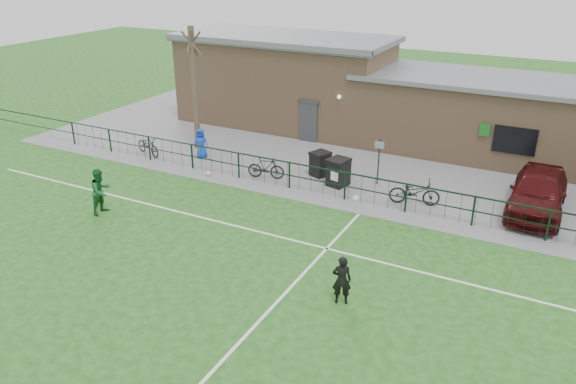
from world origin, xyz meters
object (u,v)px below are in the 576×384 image
at_px(sign_post, 378,162).
at_px(car_maroon, 538,192).
at_px(wheelie_bin_right, 320,165).
at_px(bicycle_e, 415,192).
at_px(wheelie_bin_left, 338,173).
at_px(spectator_child, 201,143).
at_px(ball_ground, 208,174).
at_px(bare_tree, 195,89).
at_px(bicycle_c, 148,145).
at_px(bicycle_d, 266,168).
at_px(outfield_player, 101,191).

height_order(sign_post, car_maroon, sign_post).
xyz_separation_m(wheelie_bin_right, bicycle_e, (4.56, -1.07, 0.01)).
bearing_deg(wheelie_bin_left, spectator_child, -168.06).
distance_m(sign_post, spectator_child, 8.63).
bearing_deg(spectator_child, ball_ground, -63.39).
relative_size(bare_tree, ball_ground, 24.73).
bearing_deg(car_maroon, ball_ground, -168.01).
bearing_deg(bicycle_e, ball_ground, 82.64).
height_order(bicycle_c, bicycle_e, bicycle_e).
relative_size(bare_tree, wheelie_bin_right, 5.94).
relative_size(bare_tree, spectator_child, 4.15).
distance_m(bicycle_d, bicycle_e, 6.53).
height_order(bicycle_c, ball_ground, bicycle_c).
relative_size(bicycle_e, spectator_child, 1.36).
height_order(spectator_child, ball_ground, spectator_child).
bearing_deg(ball_ground, wheelie_bin_right, 28.39).
relative_size(bicycle_c, outfield_player, 1.00).
bearing_deg(wheelie_bin_left, sign_post, 45.68).
height_order(bicycle_d, spectator_child, spectator_child).
bearing_deg(spectator_child, bicycle_e, -18.30).
bearing_deg(outfield_player, wheelie_bin_right, -38.48).
xyz_separation_m(sign_post, ball_ground, (-6.96, -2.61, -0.90)).
xyz_separation_m(bicycle_d, spectator_child, (-4.04, 0.84, 0.23)).
bearing_deg(spectator_child, bare_tree, 116.52).
height_order(wheelie_bin_right, outfield_player, outfield_player).
xyz_separation_m(bicycle_c, bicycle_d, (6.62, -0.02, 0.02)).
bearing_deg(wheelie_bin_right, bicycle_e, 7.20).
relative_size(bare_tree, bicycle_e, 3.05).
bearing_deg(bicycle_c, bicycle_d, -71.97).
xyz_separation_m(wheelie_bin_left, bicycle_d, (-3.12, -0.73, -0.06)).
distance_m(car_maroon, ball_ground, 13.56).
distance_m(car_maroon, spectator_child, 14.92).
height_order(bare_tree, bicycle_c, bare_tree).
height_order(bare_tree, sign_post, bare_tree).
height_order(outfield_player, ball_ground, outfield_player).
relative_size(wheelie_bin_left, bicycle_e, 0.57).
bearing_deg(wheelie_bin_left, ball_ground, -150.16).
bearing_deg(spectator_child, bicycle_c, -177.86).
relative_size(bare_tree, wheelie_bin_left, 5.39).
distance_m(wheelie_bin_left, car_maroon, 7.81).
relative_size(bicycle_e, ball_ground, 8.10).
height_order(bare_tree, outfield_player, bare_tree).
height_order(bicycle_e, ball_ground, bicycle_e).
distance_m(sign_post, bicycle_c, 11.30).
bearing_deg(bicycle_c, bare_tree, -19.90).
relative_size(sign_post, outfield_player, 1.12).
bearing_deg(ball_ground, car_maroon, 11.89).
height_order(bare_tree, bicycle_d, bare_tree).
bearing_deg(ball_ground, sign_post, 20.55).
relative_size(wheelie_bin_right, car_maroon, 0.21).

